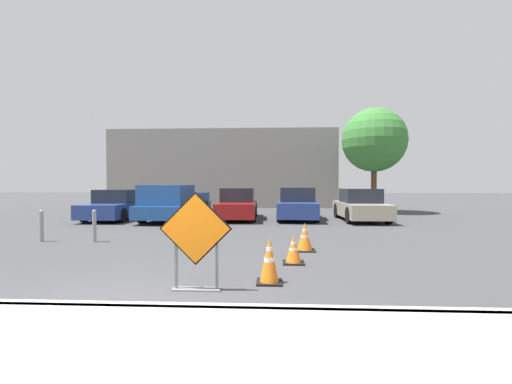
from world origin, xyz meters
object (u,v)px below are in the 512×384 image
parked_car_third (297,205)px  parked_car_fourth (360,206)px  road_closed_sign (196,237)px  pickup_truck (174,204)px  traffic_cone_third (305,237)px  parked_car_nearest (118,206)px  traffic_cone_nearest (269,260)px  parked_car_second (238,205)px  traffic_cone_second (293,250)px  bollard_nearest (94,225)px  bollard_second (41,225)px

parked_car_third → parked_car_fourth: (2.83, -0.41, -0.02)m
road_closed_sign → parked_car_fourth: bearing=63.7°
road_closed_sign → pickup_truck: 10.57m
traffic_cone_third → parked_car_nearest: parked_car_nearest is taller
traffic_cone_nearest → traffic_cone_third: traffic_cone_nearest is taller
parked_car_second → parked_car_fourth: (5.66, -0.43, -0.00)m
parked_car_fourth → pickup_truck: bearing=2.4°
traffic_cone_nearest → parked_car_second: size_ratio=0.18×
traffic_cone_second → parked_car_third: bearing=85.5°
parked_car_nearest → parked_car_third: parked_car_third is taller
pickup_truck → parked_car_second: (2.85, 0.89, -0.07)m
road_closed_sign → traffic_cone_nearest: 1.33m
road_closed_sign → traffic_cone_nearest: (1.15, 0.48, -0.47)m
parked_car_nearest → bollard_nearest: parked_car_nearest is taller
parked_car_second → road_closed_sign: bearing=90.9°
traffic_cone_third → parked_car_second: bearing=108.1°
road_closed_sign → bollard_nearest: size_ratio=1.66×
parked_car_nearest → bollard_second: 6.29m
traffic_cone_nearest → parked_car_nearest: size_ratio=0.18×
parked_car_second → bollard_second: bearing=51.1°
traffic_cone_second → parked_car_fourth: (3.54, 8.56, 0.39)m
traffic_cone_second → traffic_cone_third: bearing=75.2°
parked_car_third → parked_car_fourth: bearing=175.1°
road_closed_sign → parked_car_nearest: (-6.14, 10.55, -0.21)m
bollard_second → traffic_cone_second: bearing=-18.2°
parked_car_third → parked_car_fourth: 2.86m
parked_car_second → bollard_second: size_ratio=4.91×
parked_car_second → parked_car_fourth: parked_car_second is taller
bollard_nearest → parked_car_second: bearing=62.4°
pickup_truck → bollard_second: pickup_truck is taller
traffic_cone_second → traffic_cone_nearest: bearing=-108.8°
road_closed_sign → bollard_nearest: (-3.95, 4.29, -0.36)m
parked_car_nearest → road_closed_sign: bearing=120.7°
traffic_cone_second → bollard_nearest: 6.07m
traffic_cone_third → parked_car_third: bearing=87.4°
traffic_cone_second → bollard_nearest: bollard_nearest is taller
pickup_truck → parked_car_second: 2.99m
pickup_truck → bollard_nearest: (-0.62, -5.74, -0.24)m
parked_car_nearest → bollard_nearest: 6.63m
traffic_cone_second → parked_car_second: bearing=103.3°
road_closed_sign → traffic_cone_nearest: road_closed_sign is taller
traffic_cone_nearest → pickup_truck: (-4.48, 9.56, 0.35)m
parked_car_nearest → parked_car_third: (8.49, 0.35, 0.04)m
traffic_cone_nearest → parked_car_third: bearing=83.4°
pickup_truck → parked_car_third: size_ratio=1.22×
traffic_cone_second → pickup_truck: 9.52m
road_closed_sign → pickup_truck: pickup_truck is taller
parked_car_nearest → parked_car_second: parked_car_second is taller
traffic_cone_second → traffic_cone_third: 1.43m
traffic_cone_second → bollard_second: bearing=161.8°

